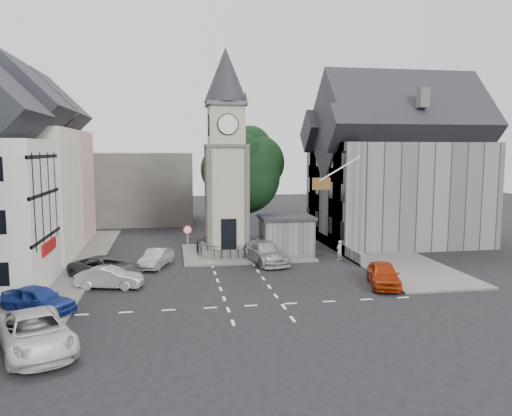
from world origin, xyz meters
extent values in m
plane|color=black|center=(0.00, 0.00, 0.00)|extent=(120.00, 120.00, 0.00)
cube|color=#595651|center=(-12.50, 6.00, 0.07)|extent=(6.00, 30.00, 0.14)
cube|color=#595651|center=(12.00, 8.00, 0.07)|extent=(6.00, 26.00, 0.14)
cube|color=#595651|center=(1.50, 8.00, 0.08)|extent=(10.00, 8.00, 0.16)
cube|color=silver|center=(0.00, -5.50, 0.01)|extent=(20.00, 8.00, 0.01)
cube|color=#4C4944|center=(0.00, 8.00, 0.35)|extent=(4.20, 4.20, 0.70)
torus|color=black|center=(0.00, 8.00, 1.08)|extent=(4.86, 4.86, 0.06)
cube|color=gray|center=(0.00, 8.00, 4.70)|extent=(3.00, 3.00, 8.00)
cube|color=black|center=(0.00, 6.55, 1.90)|extent=(1.20, 0.25, 2.40)
cube|color=#4C4944|center=(0.00, 8.00, 8.70)|extent=(3.30, 3.30, 0.25)
cube|color=gray|center=(0.00, 8.00, 10.30)|extent=(2.70, 2.70, 3.20)
cylinder|color=white|center=(0.00, 6.60, 10.30)|extent=(1.50, 0.12, 1.50)
cube|color=#4C4944|center=(0.00, 8.00, 11.90)|extent=(3.10, 3.10, 0.30)
cone|color=black|center=(0.00, 8.00, 14.15)|extent=(3.40, 3.40, 4.20)
cube|color=#56544F|center=(4.80, 7.50, 1.40)|extent=(4.00, 3.00, 2.80)
cube|color=black|center=(4.80, 7.50, 2.95)|extent=(4.30, 3.30, 0.25)
cylinder|color=black|center=(2.00, 13.00, 2.20)|extent=(0.70, 0.70, 4.40)
cylinder|color=black|center=(-3.20, 5.50, 1.25)|extent=(0.10, 0.10, 2.50)
cone|color=#A50C0C|center=(-3.20, 5.40, 2.50)|extent=(0.70, 0.06, 0.70)
cone|color=white|center=(-3.20, 5.38, 2.50)|extent=(0.54, 0.04, 0.54)
cube|color=pink|center=(-15.50, 16.00, 5.00)|extent=(7.50, 7.00, 10.00)
cube|color=#F3E8CB|center=(-15.50, 8.00, 5.00)|extent=(7.50, 7.00, 10.00)
cube|color=#4C4944|center=(-12.00, 28.00, 4.00)|extent=(20.00, 10.00, 8.00)
cube|color=#56544F|center=(16.00, 11.00, 4.50)|extent=(14.00, 10.00, 9.00)
cube|color=#56544F|center=(9.80, 7.50, 4.50)|extent=(1.60, 4.40, 9.00)
cube|color=#56544F|center=(9.80, 14.50, 4.50)|extent=(1.60, 4.40, 9.00)
cube|color=#56544F|center=(9.20, 10.00, 0.45)|extent=(0.40, 16.00, 0.90)
cylinder|color=white|center=(8.00, 4.00, 7.00)|extent=(3.17, 0.10, 1.89)
plane|color=#B21414|center=(6.60, 4.00, 5.90)|extent=(1.40, 0.00, 1.40)
imported|color=navy|center=(-11.22, -4.79, 0.71)|extent=(4.38, 3.69, 1.41)
imported|color=#AAAAB2|center=(-8.14, -0.61, 0.65)|extent=(4.15, 2.20, 1.30)
imported|color=#313134|center=(-8.59, 1.70, 0.72)|extent=(5.61, 4.99, 1.44)
imported|color=#9B9EA4|center=(-5.50, 4.50, 0.65)|extent=(2.60, 4.17, 1.30)
imported|color=#A7ACAF|center=(2.50, 4.50, 0.79)|extent=(3.28, 5.79, 1.58)
imported|color=#A02B08|center=(8.50, -3.00, 0.73)|extent=(2.81, 4.62, 1.47)
imported|color=silver|center=(-10.08, -10.00, 0.80)|extent=(4.73, 6.30, 1.59)
imported|color=#ACA58E|center=(8.23, 4.39, 0.76)|extent=(0.66, 0.59, 1.53)
camera|label=1|loc=(-4.36, -31.35, 8.42)|focal=35.00mm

